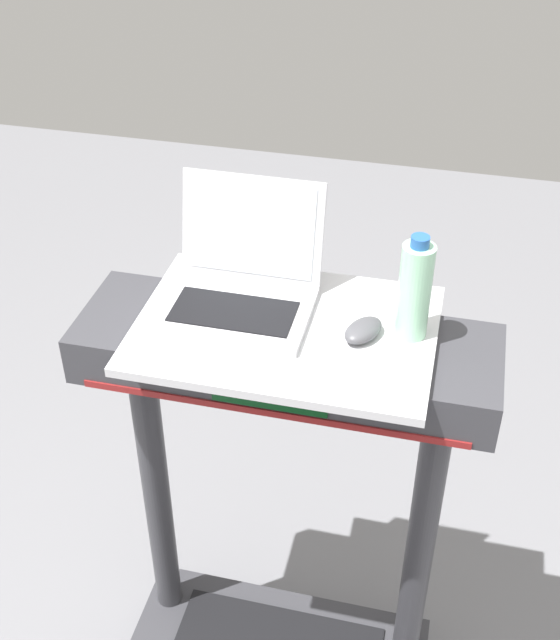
# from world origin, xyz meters

# --- Properties ---
(desk_board) EXTENTS (0.62, 0.44, 0.02)m
(desk_board) POSITION_xyz_m (0.00, 0.70, 1.18)
(desk_board) COLOR silver
(desk_board) RESTS_ON treadmill_base
(laptop) EXTENTS (0.31, 0.29, 0.24)m
(laptop) POSITION_xyz_m (-0.11, 0.76, 1.24)
(laptop) COLOR #B7B7BC
(laptop) RESTS_ON desk_board
(computer_mouse) EXTENTS (0.10, 0.12, 0.03)m
(computer_mouse) POSITION_xyz_m (0.16, 0.70, 1.21)
(computer_mouse) COLOR #4C4C51
(computer_mouse) RESTS_ON desk_board
(water_bottle) EXTENTS (0.07, 0.07, 0.23)m
(water_bottle) POSITION_xyz_m (0.25, 0.73, 1.30)
(water_bottle) COLOR #9EDBB2
(water_bottle) RESTS_ON desk_board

